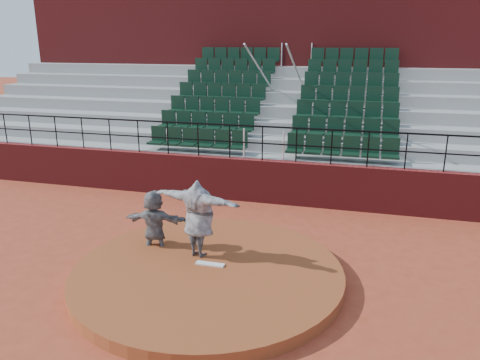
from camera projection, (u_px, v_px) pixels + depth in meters
The scene contains 9 objects.
ground at pixel (208, 279), 9.59m from camera, with size 90.00×90.00×0.00m, color #A53E25.
pitchers_mound at pixel (208, 273), 9.55m from camera, with size 5.50×5.50×0.25m, color brown.
pitching_rubber at pixel (210, 264), 9.65m from camera, with size 0.60×0.15×0.03m, color white.
boundary_wall at pixel (262, 181), 14.02m from camera, with size 24.00×0.30×1.30m, color maroon.
wall_railing at pixel (262, 136), 13.63m from camera, with size 24.04×0.05×1.03m.
seating_deck at pixel (284, 133), 17.17m from camera, with size 24.00×5.97×4.63m.
press_box_facade at pixel (301, 68), 20.22m from camera, with size 24.00×3.00×7.10m, color maroon.
pitcher at pixel (198, 218), 9.86m from camera, with size 2.07×0.56×1.69m, color black.
fielder at pixel (155, 223), 10.46m from camera, with size 1.43×0.45×1.54m, color black.
Camera 1 is at (2.89, -8.13, 4.70)m, focal length 35.00 mm.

